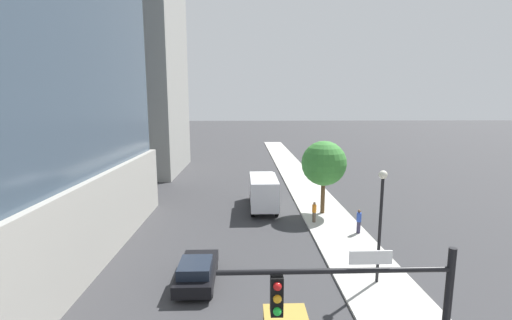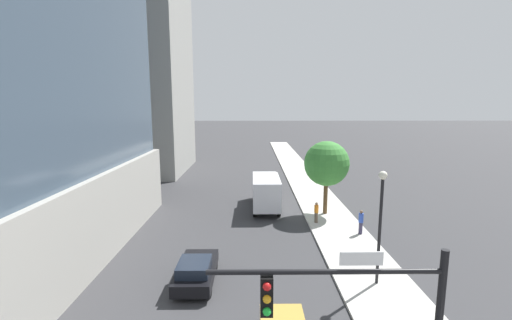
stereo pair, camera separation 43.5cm
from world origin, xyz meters
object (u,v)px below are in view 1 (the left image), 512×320
(construction_building, at_px, (120,36))
(car_black, at_px, (197,271))
(street_tree, at_px, (324,163))
(traffic_light_pole, at_px, (369,313))
(box_truck, at_px, (263,190))
(pedestrian_blue_shirt, at_px, (359,221))
(pedestrian_orange_shirt, at_px, (314,212))
(street_lamp, at_px, (381,211))

(construction_building, bearing_deg, car_black, -65.93)
(car_black, bearing_deg, street_tree, 50.68)
(traffic_light_pole, xyz_separation_m, box_truck, (-1.54, 22.36, -2.35))
(construction_building, distance_m, car_black, 39.48)
(traffic_light_pole, xyz_separation_m, pedestrian_blue_shirt, (5.12, 15.65, -3.05))
(construction_building, height_order, pedestrian_blue_shirt, construction_building)
(car_black, distance_m, box_truck, 14.00)
(pedestrian_orange_shirt, bearing_deg, traffic_light_pole, -97.34)
(street_lamp, distance_m, car_black, 10.18)
(construction_building, height_order, box_truck, construction_building)
(box_truck, bearing_deg, pedestrian_orange_shirt, -47.60)
(car_black, bearing_deg, pedestrian_blue_shirt, 31.13)
(street_lamp, distance_m, pedestrian_orange_shirt, 10.01)
(street_lamp, relative_size, street_tree, 0.96)
(street_lamp, bearing_deg, traffic_light_pole, -113.63)
(car_black, bearing_deg, traffic_light_pole, -57.40)
(construction_building, xyz_separation_m, box_truck, (18.57, -18.75, -17.01))
(construction_building, xyz_separation_m, car_black, (14.32, -32.05, -18.06))
(traffic_light_pole, height_order, street_tree, street_tree)
(pedestrian_blue_shirt, bearing_deg, box_truck, 134.81)
(pedestrian_orange_shirt, bearing_deg, box_truck, 132.40)
(street_tree, bearing_deg, traffic_light_pole, -99.81)
(construction_building, xyz_separation_m, pedestrian_orange_shirt, (22.44, -23.00, -17.78))
(street_lamp, bearing_deg, pedestrian_blue_shirt, 79.29)
(box_truck, distance_m, pedestrian_orange_shirt, 5.80)
(traffic_light_pole, xyz_separation_m, car_black, (-5.79, 9.06, -3.40))
(construction_building, bearing_deg, pedestrian_blue_shirt, -45.26)
(box_truck, relative_size, pedestrian_orange_shirt, 4.37)
(pedestrian_blue_shirt, bearing_deg, car_black, -148.87)
(street_lamp, height_order, car_black, street_lamp)
(construction_building, relative_size, pedestrian_blue_shirt, 23.06)
(box_truck, bearing_deg, traffic_light_pole, -86.05)
(traffic_light_pole, bearing_deg, car_black, 122.60)
(street_tree, bearing_deg, pedestrian_orange_shirt, -117.29)
(pedestrian_orange_shirt, bearing_deg, street_lamp, -81.09)
(traffic_light_pole, distance_m, pedestrian_blue_shirt, 16.74)
(pedestrian_blue_shirt, bearing_deg, construction_building, 134.74)
(street_lamp, relative_size, box_truck, 0.83)
(street_lamp, bearing_deg, car_black, 177.90)
(construction_building, distance_m, pedestrian_blue_shirt, 39.98)
(pedestrian_blue_shirt, bearing_deg, pedestrian_orange_shirt, 138.53)
(street_lamp, distance_m, pedestrian_blue_shirt, 7.68)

